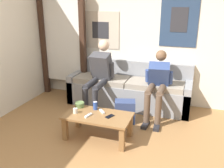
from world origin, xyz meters
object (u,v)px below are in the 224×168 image
drink_can_blue (95,106)px  cell_phone (110,116)px  coffee_table (98,119)px  ceramic_bowl (80,104)px  backpack (125,112)px  game_controller_near_right (88,115)px  game_controller_near_left (102,111)px  person_seated_teen (157,82)px  couch (129,90)px  pillar_candle (75,111)px  person_seated_adult (99,73)px

drink_can_blue → cell_phone: drink_can_blue is taller
coffee_table → ceramic_bowl: (-0.37, 0.17, 0.11)m
backpack → game_controller_near_right: game_controller_near_right is taller
game_controller_near_left → game_controller_near_right: 0.23m
game_controller_near_left → person_seated_teen: bearing=52.9°
coffee_table → game_controller_near_right: 0.16m
backpack → game_controller_near_left: size_ratio=2.92×
couch → ceramic_bowl: size_ratio=15.50×
ceramic_bowl → pillar_candle: bearing=-80.1°
pillar_candle → person_seated_adult: bearing=91.7°
pillar_candle → cell_phone: bearing=6.2°
person_seated_adult → person_seated_teen: size_ratio=1.11×
game_controller_near_left → game_controller_near_right: (-0.13, -0.18, 0.00)m
drink_can_blue → game_controller_near_left: (0.13, -0.06, -0.05)m
ceramic_bowl → drink_can_blue: bearing=-1.0°
cell_phone → person_seated_teen: bearing=62.8°
ceramic_bowl → cell_phone: ceramic_bowl is taller
person_seated_adult → cell_phone: bearing=-60.6°
game_controller_near_left → couch: bearing=86.4°
person_seated_teen → game_controller_near_right: bearing=-126.9°
coffee_table → person_seated_teen: bearing=55.1°
couch → coffee_table: 1.32m
couch → drink_can_blue: size_ratio=18.40×
person_seated_teen → backpack: bearing=-140.2°
person_seated_teen → couch: bearing=149.1°
game_controller_near_right → person_seated_teen: bearing=53.1°
cell_phone → pillar_candle: bearing=-173.8°
person_seated_teen → pillar_candle: (-1.01, -1.02, -0.22)m
game_controller_near_right → drink_can_blue: bearing=89.2°
coffee_table → ceramic_bowl: ceramic_bowl is taller
coffee_table → drink_can_blue: drink_can_blue is taller
cell_phone → person_seated_adult: bearing=119.4°
person_seated_adult → person_seated_teen: person_seated_adult is taller
person_seated_adult → cell_phone: 1.15m
drink_can_blue → cell_phone: size_ratio=0.82×
pillar_candle → ceramic_bowl: bearing=99.9°
game_controller_near_right → pillar_candle: bearing=172.4°
backpack → drink_can_blue: drink_can_blue is taller
pillar_candle → game_controller_near_right: 0.22m
game_controller_near_left → coffee_table: bearing=-102.2°
coffee_table → person_seated_adult: bearing=110.4°
backpack → game_controller_near_left: bearing=-112.9°
coffee_table → pillar_candle: size_ratio=11.04×
person_seated_teen → ceramic_bowl: (-1.05, -0.80, -0.22)m
couch → cell_phone: bearing=-86.5°
game_controller_near_left → game_controller_near_right: same height
person_seated_adult → pillar_candle: 1.06m
person_seated_adult → ceramic_bowl: person_seated_adult is taller
game_controller_near_right → couch: bearing=81.4°
drink_can_blue → cell_phone: bearing=-29.2°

